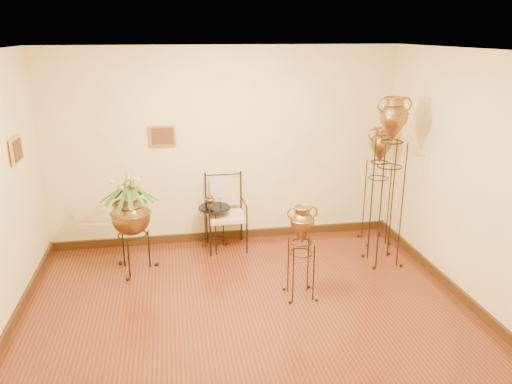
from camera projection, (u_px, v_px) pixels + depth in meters
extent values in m
plane|color=maroon|center=(254.00, 332.00, 5.17)|extent=(5.00, 5.00, 0.00)
cube|color=#3A220D|center=(226.00, 235.00, 7.47)|extent=(5.00, 0.04, 0.12)
cube|color=#3A220D|center=(473.00, 305.00, 5.55)|extent=(0.04, 5.00, 0.12)
cube|color=gold|center=(163.00, 136.00, 6.84)|extent=(0.36, 0.03, 0.29)
cube|color=gold|center=(16.00, 150.00, 5.60)|extent=(0.03, 0.36, 0.29)
cube|color=beige|center=(226.00, 217.00, 7.03)|extent=(0.52, 0.48, 0.06)
cube|color=beige|center=(226.00, 196.00, 6.94)|extent=(0.39, 0.04, 0.41)
cylinder|color=black|center=(214.00, 207.00, 6.95)|extent=(0.44, 0.44, 0.01)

